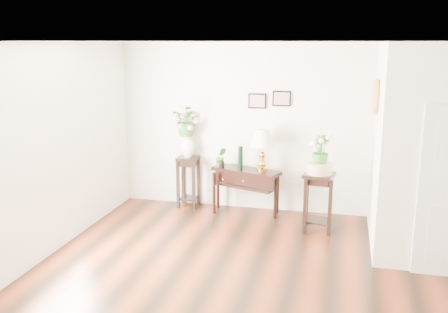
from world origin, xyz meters
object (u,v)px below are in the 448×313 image
(table_lamp, at_px, (263,149))
(plant_stand_b, at_px, (318,202))
(console_table, at_px, (246,191))
(plant_stand_a, at_px, (188,182))

(table_lamp, relative_size, plant_stand_b, 0.76)
(table_lamp, bearing_deg, plant_stand_b, -28.66)
(console_table, relative_size, plant_stand_a, 1.29)
(table_lamp, bearing_deg, console_table, 180.00)
(console_table, relative_size, table_lamp, 1.68)
(plant_stand_a, xyz_separation_m, plant_stand_b, (2.24, -0.64, 0.00))
(console_table, height_order, plant_stand_b, plant_stand_b)
(console_table, bearing_deg, table_lamp, 19.26)
(console_table, distance_m, plant_stand_b, 1.31)
(plant_stand_a, distance_m, plant_stand_b, 2.33)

